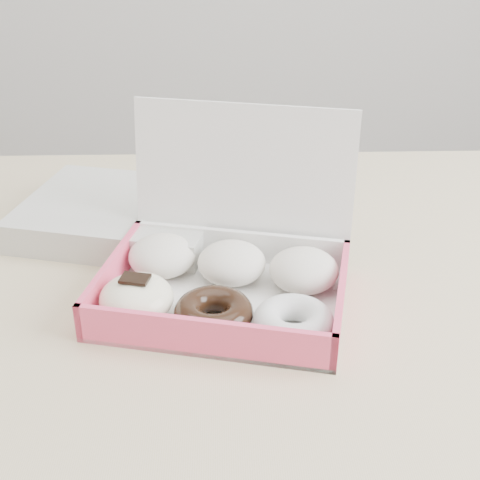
{
  "coord_description": "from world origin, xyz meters",
  "views": [
    {
      "loc": [
        0.04,
        -0.72,
        1.18
      ],
      "look_at": [
        0.06,
        -0.07,
        0.83
      ],
      "focal_mm": 50.0,
      "sensor_mm": 36.0,
      "label": 1
    }
  ],
  "objects": [
    {
      "name": "table",
      "position": [
        0.0,
        0.0,
        0.67
      ],
      "size": [
        1.2,
        0.8,
        0.75
      ],
      "color": "#CCB986",
      "rests_on": "ground"
    },
    {
      "name": "donut_box",
      "position": [
        0.04,
        -0.06,
        0.78
      ],
      "size": [
        0.32,
        0.29,
        0.2
      ],
      "rotation": [
        0.0,
        0.0,
        -0.23
      ],
      "color": "white",
      "rests_on": "table"
    },
    {
      "name": "newspapers",
      "position": [
        -0.1,
        0.11,
        0.77
      ],
      "size": [
        0.31,
        0.27,
        0.04
      ],
      "primitive_type": "cube",
      "rotation": [
        0.0,
        0.0,
        -0.25
      ],
      "color": "silver",
      "rests_on": "table"
    }
  ]
}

